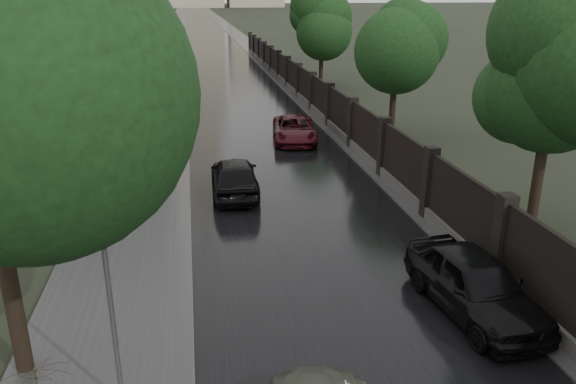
% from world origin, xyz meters
% --- Properties ---
extents(road, '(8.00, 420.00, 0.02)m').
position_xyz_m(road, '(0.00, 190.00, 0.01)').
color(road, black).
rests_on(road, ground).
extents(sidewalk_left, '(4.00, 420.00, 0.16)m').
position_xyz_m(sidewalk_left, '(-6.00, 190.00, 0.08)').
color(sidewalk_left, '#2D2D2D').
rests_on(sidewalk_left, ground).
extents(verge_right, '(3.00, 420.00, 0.08)m').
position_xyz_m(verge_right, '(5.50, 190.00, 0.04)').
color(verge_right, '#2D2D2D').
rests_on(verge_right, ground).
extents(fence_right, '(0.45, 75.72, 2.70)m').
position_xyz_m(fence_right, '(4.60, 32.01, 1.01)').
color(fence_right, '#383533').
rests_on(fence_right, ground).
extents(tree_left_far, '(4.25, 4.25, 7.39)m').
position_xyz_m(tree_left_far, '(-8.00, 30.00, 5.24)').
color(tree_left_far, black).
rests_on(tree_left_far, ground).
extents(tree_right_a, '(4.08, 4.08, 7.01)m').
position_xyz_m(tree_right_a, '(7.50, 8.00, 4.95)').
color(tree_right_a, black).
rests_on(tree_right_a, ground).
extents(tree_right_b, '(4.08, 4.08, 7.01)m').
position_xyz_m(tree_right_b, '(7.50, 22.00, 4.95)').
color(tree_right_b, black).
rests_on(tree_right_b, ground).
extents(tree_right_c, '(4.08, 4.08, 7.01)m').
position_xyz_m(tree_right_c, '(7.50, 40.00, 4.95)').
color(tree_right_c, black).
rests_on(tree_right_c, ground).
extents(lamp_post, '(0.25, 0.12, 5.11)m').
position_xyz_m(lamp_post, '(-5.40, 1.50, 2.67)').
color(lamp_post, '#59595E').
rests_on(lamp_post, ground).
extents(traffic_light, '(0.16, 0.32, 4.00)m').
position_xyz_m(traffic_light, '(-4.30, 24.99, 2.40)').
color(traffic_light, '#59595E').
rests_on(traffic_light, ground).
extents(hatchback_left, '(1.98, 4.68, 1.58)m').
position_xyz_m(hatchback_left, '(-2.16, 13.73, 0.79)').
color(hatchback_left, black).
rests_on(hatchback_left, ground).
extents(car_right_near, '(2.43, 4.95, 1.63)m').
position_xyz_m(car_right_near, '(3.18, 3.70, 0.81)').
color(car_right_near, black).
rests_on(car_right_near, ground).
extents(car_right_far, '(2.85, 5.17, 1.37)m').
position_xyz_m(car_right_far, '(1.81, 21.80, 0.69)').
color(car_right_far, '#330B11').
rests_on(car_right_far, ground).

